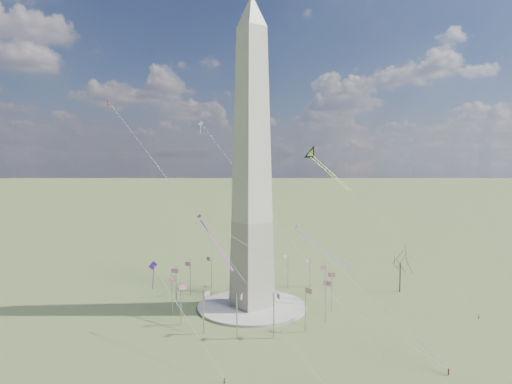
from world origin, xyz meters
TOP-DOWN VIEW (x-y plane):
  - ground at (0.00, 0.00)m, footprint 2000.00×2000.00m
  - plaza at (0.00, 0.00)m, footprint 36.00×36.00m
  - washington_monument at (0.00, 0.00)m, footprint 15.56×15.56m
  - flagpole_ring at (-0.00, -0.00)m, footprint 54.40×54.40m
  - tree_near at (54.24, -18.29)m, footprint 9.32×9.32m
  - person_east at (50.16, -50.07)m, footprint 0.64×0.52m
  - person_west at (-34.71, -37.60)m, footprint 0.96×0.90m
  - person_centre at (9.18, -64.42)m, footprint 1.01×0.56m
  - kite_delta_black at (29.90, 3.02)m, footprint 7.70×19.46m
  - kite_diamond_purple at (-34.78, -0.44)m, footprint 1.81×2.70m
  - kite_streamer_left at (20.81, -8.46)m, footprint 10.02×20.80m
  - kite_streamer_mid at (-15.08, 1.08)m, footprint 2.02×21.01m
  - kite_streamer_right at (35.40, 5.15)m, footprint 15.39×14.11m
  - kite_small_red at (-34.47, 34.76)m, footprint 1.29×1.87m
  - kite_small_white at (6.85, 45.01)m, footprint 1.36×1.89m

SIDE VIEW (x-z plane):
  - ground at x=0.00m, z-range 0.00..0.00m
  - plaza at x=0.00m, z-range 0.00..0.80m
  - person_east at x=50.16m, z-range 0.00..1.50m
  - person_west at x=-34.71m, z-range 0.00..1.56m
  - person_centre at x=9.18m, z-range 0.00..1.63m
  - flagpole_ring at x=0.00m, z-range 0.77..13.77m
  - tree_near at x=54.24m, z-range 3.47..19.78m
  - kite_streamer_right at x=35.40m, z-range 8.76..22.27m
  - kite_diamond_purple at x=-34.78m, z-range 14.35..22.54m
  - kite_streamer_left at x=20.81m, z-range 12.82..28.01m
  - kite_streamer_mid at x=-15.08m, z-range 18.67..33.09m
  - washington_monument at x=0.00m, z-range -2.05..97.95m
  - kite_delta_black at x=29.90m, z-range 42.20..58.11m
  - kite_small_white at x=6.85m, z-range 60.58..65.36m
  - kite_small_red at x=-34.47m, z-range 66.27..70.21m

